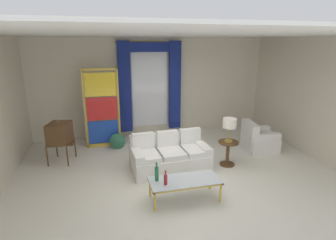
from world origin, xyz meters
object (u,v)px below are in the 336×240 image
(bottle_crystal_tall, at_px, (157,173))
(peacock_figurine, at_px, (118,142))
(armchair_white, at_px, (258,140))
(couch_white_long, at_px, (169,156))
(table_lamp_brass, at_px, (230,124))
(vintage_tv, at_px, (60,134))
(stained_glass_divider, at_px, (102,110))
(bottle_blue_decanter, at_px, (166,179))
(round_side_table, at_px, (228,151))
(coffee_table, at_px, (185,182))

(bottle_crystal_tall, height_order, peacock_figurine, bottle_crystal_tall)
(armchair_white, bearing_deg, couch_white_long, -169.46)
(table_lamp_brass, bearing_deg, vintage_tv, 163.16)
(stained_glass_divider, height_order, table_lamp_brass, stained_glass_divider)
(couch_white_long, xyz_separation_m, armchair_white, (2.63, 0.49, -0.02))
(couch_white_long, height_order, bottle_blue_decanter, couch_white_long)
(bottle_blue_decanter, xyz_separation_m, armchair_white, (3.07, 1.94, -0.23))
(stained_glass_divider, xyz_separation_m, round_side_table, (2.85, -1.95, -0.70))
(stained_glass_divider, bearing_deg, armchair_white, -17.42)
(couch_white_long, xyz_separation_m, stained_glass_divider, (-1.45, 1.77, 0.75))
(couch_white_long, relative_size, stained_glass_divider, 0.82)
(armchair_white, relative_size, round_side_table, 1.57)
(vintage_tv, bearing_deg, peacock_figurine, 17.50)
(coffee_table, relative_size, bottle_blue_decanter, 4.74)
(round_side_table, bearing_deg, vintage_tv, 163.16)
(bottle_crystal_tall, distance_m, armchair_white, 3.65)
(bottle_crystal_tall, xyz_separation_m, peacock_figurine, (-0.54, 2.70, -0.34))
(bottle_blue_decanter, distance_m, vintage_tv, 3.20)
(bottle_crystal_tall, bearing_deg, vintage_tv, 130.55)
(bottle_blue_decanter, bearing_deg, vintage_tv, 130.05)
(vintage_tv, relative_size, table_lamp_brass, 2.36)
(bottle_blue_decanter, bearing_deg, round_side_table, 34.58)
(coffee_table, relative_size, vintage_tv, 0.97)
(peacock_figurine, bearing_deg, stained_glass_divider, 136.81)
(vintage_tv, height_order, armchair_white, vintage_tv)
(bottle_blue_decanter, relative_size, armchair_white, 0.30)
(bottle_crystal_tall, distance_m, round_side_table, 2.24)
(couch_white_long, relative_size, peacock_figurine, 3.00)
(vintage_tv, relative_size, armchair_white, 1.44)
(peacock_figurine, bearing_deg, couch_white_long, -52.61)
(stained_glass_divider, distance_m, table_lamp_brass, 3.46)
(bottle_crystal_tall, bearing_deg, armchair_white, 28.83)
(coffee_table, distance_m, table_lamp_brass, 1.98)
(armchair_white, xyz_separation_m, table_lamp_brass, (-1.23, -0.67, 0.74))
(coffee_table, bearing_deg, bottle_blue_decanter, -168.29)
(coffee_table, bearing_deg, stained_glass_divider, 114.06)
(armchair_white, distance_m, stained_glass_divider, 4.35)
(armchair_white, relative_size, peacock_figurine, 1.56)
(armchair_white, bearing_deg, coffee_table, -145.25)
(stained_glass_divider, distance_m, peacock_figurine, 0.97)
(couch_white_long, xyz_separation_m, peacock_figurine, (-1.09, 1.43, -0.08))
(bottle_blue_decanter, relative_size, round_side_table, 0.46)
(table_lamp_brass, bearing_deg, couch_white_long, 172.48)
(stained_glass_divider, distance_m, round_side_table, 3.53)
(bottle_blue_decanter, distance_m, armchair_white, 3.63)
(couch_white_long, height_order, coffee_table, couch_white_long)
(coffee_table, bearing_deg, armchair_white, 34.75)
(bottle_blue_decanter, distance_m, peacock_figurine, 2.97)
(armchair_white, bearing_deg, stained_glass_divider, 162.58)
(vintage_tv, bearing_deg, armchair_white, -5.62)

